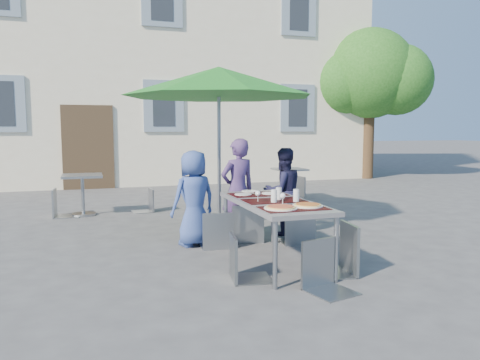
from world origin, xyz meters
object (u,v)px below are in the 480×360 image
object	(u,v)px
bg_chair_r_0	(146,187)
bg_chair_r_1	(297,174)
chair_4	(341,218)
chair_1	(248,200)
cafe_table_0	(83,187)
pizza_near_left	(281,207)
pizza_near_right	(308,205)
chair_5	(325,236)
patio_umbrella	(219,83)
dining_table	(274,205)
bg_chair_l_1	(243,174)
chair_3	(243,230)
cafe_table_1	(290,179)
chair_0	(217,208)
child_0	(194,198)
bg_chair_l_0	(60,186)
chair_2	(298,203)
child_1	(238,190)
child_2	(283,191)

from	to	relation	value
bg_chair_r_0	bg_chair_r_1	distance (m)	3.64
chair_4	chair_1	bearing A→B (deg)	105.89
chair_4	bg_chair_r_0	xyz separation A→B (m)	(-1.56, 4.56, -0.14)
cafe_table_0	bg_chair_r_0	distance (m)	1.16
pizza_near_left	pizza_near_right	xyz separation A→B (m)	(0.33, 0.04, -0.00)
chair_5	patio_umbrella	distance (m)	3.57
dining_table	bg_chair_l_1	size ratio (longest dim) A/B	1.91
chair_3	patio_umbrella	size ratio (longest dim) A/B	0.31
cafe_table_1	bg_chair_r_1	world-z (taller)	bg_chair_r_1
chair_1	bg_chair_r_0	bearing A→B (deg)	110.57
dining_table	chair_1	distance (m)	1.11
chair_0	bg_chair_l_1	world-z (taller)	bg_chair_l_1
pizza_near_left	bg_chair_r_0	size ratio (longest dim) A/B	0.42
cafe_table_0	child_0	bearing A→B (deg)	-62.51
chair_0	chair_1	xyz separation A→B (m)	(0.51, 0.22, 0.04)
bg_chair_l_0	chair_1	bearing A→B (deg)	-46.97
chair_2	cafe_table_1	world-z (taller)	chair_2
pizza_near_right	cafe_table_0	xyz separation A→B (m)	(-2.36, 4.44, -0.25)
dining_table	chair_5	world-z (taller)	chair_5
chair_1	pizza_near_right	bearing A→B (deg)	-85.40
dining_table	chair_2	size ratio (longest dim) A/B	1.89
chair_3	chair_5	world-z (taller)	chair_5
dining_table	child_1	size ratio (longest dim) A/B	1.27
dining_table	child_0	distance (m)	1.33
cafe_table_1	bg_chair_r_1	size ratio (longest dim) A/B	0.77
pizza_near_left	chair_2	distance (m)	1.54
child_1	child_0	bearing A→B (deg)	-5.54
child_1	cafe_table_1	xyz separation A→B (m)	(2.27, 3.27, -0.26)
dining_table	child_0	xyz separation A→B (m)	(-0.72, 1.12, -0.04)
chair_3	cafe_table_0	xyz separation A→B (m)	(-1.62, 4.41, -0.02)
child_2	cafe_table_0	xyz separation A→B (m)	(-2.89, 2.56, -0.14)
pizza_near_right	bg_chair_l_1	size ratio (longest dim) A/B	0.34
dining_table	chair_2	xyz separation A→B (m)	(0.67, 0.74, -0.12)
dining_table	bg_chair_r_0	xyz separation A→B (m)	(-1.02, 3.96, -0.21)
child_1	bg_chair_r_1	distance (m)	4.40
cafe_table_0	bg_chair_r_1	distance (m)	4.78
patio_umbrella	bg_chair_l_1	xyz separation A→B (m)	(1.33, 2.76, -1.74)
child_0	cafe_table_0	size ratio (longest dim) A/B	1.73
chair_2	chair_3	xyz separation A→B (m)	(-1.22, -1.23, -0.04)
pizza_near_left	chair_2	bearing A→B (deg)	57.70
chair_2	chair_4	bearing A→B (deg)	-95.43
pizza_near_left	pizza_near_right	distance (m)	0.34
cafe_table_1	child_0	bearing A→B (deg)	-131.08
patio_umbrella	bg_chair_r_1	xyz separation A→B (m)	(2.62, 2.70, -1.76)
chair_2	chair_5	world-z (taller)	chair_2
bg_chair_r_1	patio_umbrella	bearing A→B (deg)	-134.15
child_2	patio_umbrella	bearing A→B (deg)	-48.77
chair_0	bg_chair_r_1	distance (m)	4.91
chair_2	chair_3	bearing A→B (deg)	-134.89
pizza_near_left	cafe_table_0	bearing A→B (deg)	114.31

